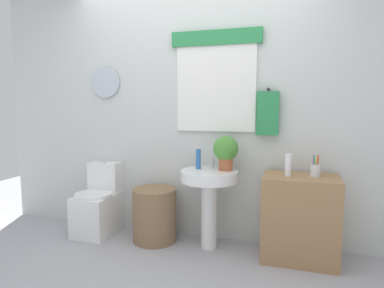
{
  "coord_description": "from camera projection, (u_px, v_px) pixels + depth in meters",
  "views": [
    {
      "loc": [
        0.98,
        -2.11,
        1.34
      ],
      "look_at": [
        0.08,
        0.8,
        0.99
      ],
      "focal_mm": 31.45,
      "sensor_mm": 36.0,
      "label": 1
    }
  ],
  "objects": [
    {
      "name": "soap_bottle",
      "position": [
        198.0,
        159.0,
        3.17
      ],
      "size": [
        0.05,
        0.05,
        0.19
      ],
      "primitive_type": "cylinder",
      "color": "#2D6BB7",
      "rests_on": "pedestal_sink"
    },
    {
      "name": "toothbrush_cup",
      "position": [
        315.0,
        170.0,
        2.84
      ],
      "size": [
        0.08,
        0.08,
        0.19
      ],
      "color": "silver",
      "rests_on": "wooden_cabinet"
    },
    {
      "name": "back_wall",
      "position": [
        195.0,
        108.0,
        3.38
      ],
      "size": [
        4.4,
        0.18,
        2.6
      ],
      "color": "silver",
      "rests_on": "ground_plane"
    },
    {
      "name": "toilet",
      "position": [
        99.0,
        206.0,
        3.53
      ],
      "size": [
        0.38,
        0.51,
        0.75
      ],
      "color": "white",
      "rests_on": "ground_plane"
    },
    {
      "name": "pedestal_sink",
      "position": [
        209.0,
        189.0,
        3.12
      ],
      "size": [
        0.53,
        0.53,
        0.74
      ],
      "color": "white",
      "rests_on": "ground_plane"
    },
    {
      "name": "lotion_bottle",
      "position": [
        288.0,
        165.0,
        2.84
      ],
      "size": [
        0.05,
        0.05,
        0.19
      ],
      "primitive_type": "cylinder",
      "color": "white",
      "rests_on": "wooden_cabinet"
    },
    {
      "name": "potted_plant",
      "position": [
        226.0,
        151.0,
        3.09
      ],
      "size": [
        0.23,
        0.23,
        0.32
      ],
      "color": "#AD5B38",
      "rests_on": "pedestal_sink"
    },
    {
      "name": "wooden_cabinet",
      "position": [
        300.0,
        218.0,
        2.9
      ],
      "size": [
        0.63,
        0.44,
        0.74
      ],
      "primitive_type": "cube",
      "color": "#9E754C",
      "rests_on": "ground_plane"
    },
    {
      "name": "laundry_hamper",
      "position": [
        155.0,
        215.0,
        3.32
      ],
      "size": [
        0.43,
        0.43,
        0.52
      ],
      "primitive_type": "cylinder",
      "color": "#846647",
      "rests_on": "ground_plane"
    },
    {
      "name": "faucet",
      "position": [
        212.0,
        163.0,
        3.21
      ],
      "size": [
        0.03,
        0.03,
        0.1
      ],
      "primitive_type": "cylinder",
      "color": "silver",
      "rests_on": "pedestal_sink"
    }
  ]
}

